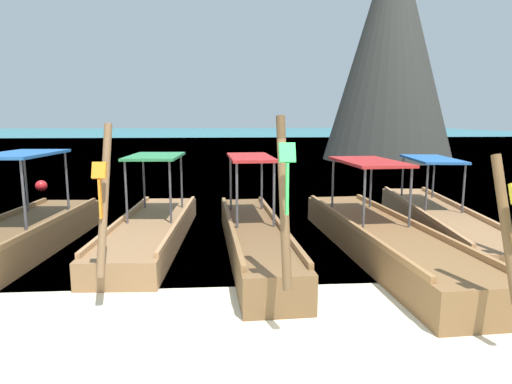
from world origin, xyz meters
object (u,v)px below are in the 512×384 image
(longtail_boat_green_ribbon, at_px, (255,237))
(longtail_boat_yellow_ribbon, at_px, (382,238))
(longtail_boat_blue_ribbon, at_px, (8,243))
(longtail_boat_orange_ribbon, at_px, (151,229))
(longtail_boat_pink_ribbon, at_px, (440,220))
(mooring_buoy_near, at_px, (41,186))
(karst_rock, at_px, (393,48))

(longtail_boat_green_ribbon, relative_size, longtail_boat_yellow_ribbon, 0.89)
(longtail_boat_green_ribbon, bearing_deg, longtail_boat_blue_ribbon, -179.52)
(longtail_boat_yellow_ribbon, bearing_deg, longtail_boat_orange_ribbon, 165.39)
(longtail_boat_blue_ribbon, xyz_separation_m, longtail_boat_pink_ribbon, (9.42, 1.46, -0.04))
(longtail_boat_green_ribbon, relative_size, longtail_boat_pink_ribbon, 0.87)
(longtail_boat_blue_ribbon, relative_size, longtail_boat_pink_ribbon, 0.92)
(longtail_boat_pink_ribbon, bearing_deg, longtail_boat_yellow_ribbon, -141.46)
(longtail_boat_orange_ribbon, distance_m, mooring_buoy_near, 9.13)
(longtail_boat_pink_ribbon, xyz_separation_m, mooring_buoy_near, (-12.15, 7.08, -0.12))
(longtail_boat_orange_ribbon, bearing_deg, longtail_boat_blue_ribbon, -156.74)
(longtail_boat_orange_ribbon, distance_m, longtail_boat_yellow_ribbon, 4.98)
(karst_rock, bearing_deg, longtail_boat_pink_ribbon, -106.85)
(longtail_boat_orange_ribbon, bearing_deg, karst_rock, 57.34)
(longtail_boat_orange_ribbon, bearing_deg, longtail_boat_yellow_ribbon, -14.61)
(longtail_boat_blue_ribbon, xyz_separation_m, longtail_boat_yellow_ribbon, (7.40, -0.15, -0.01))
(karst_rock, relative_size, mooring_buoy_near, 35.05)
(longtail_boat_yellow_ribbon, distance_m, longtail_boat_pink_ribbon, 2.58)
(longtail_boat_green_ribbon, bearing_deg, longtail_boat_yellow_ribbon, -4.25)
(longtail_boat_blue_ribbon, height_order, mooring_buoy_near, longtail_boat_blue_ribbon)
(longtail_boat_yellow_ribbon, xyz_separation_m, mooring_buoy_near, (-10.13, 8.69, -0.14))
(longtail_boat_yellow_ribbon, distance_m, karst_rock, 23.65)
(longtail_boat_orange_ribbon, xyz_separation_m, longtail_boat_pink_ribbon, (6.84, 0.35, 0.01))
(longtail_boat_green_ribbon, distance_m, mooring_buoy_near, 11.37)
(longtail_boat_blue_ribbon, bearing_deg, karst_rock, 53.88)
(longtail_boat_blue_ribbon, relative_size, longtail_boat_green_ribbon, 1.06)
(longtail_boat_pink_ribbon, height_order, karst_rock, karst_rock)
(longtail_boat_pink_ribbon, height_order, mooring_buoy_near, longtail_boat_pink_ribbon)
(longtail_boat_green_ribbon, distance_m, karst_rock, 24.47)
(longtail_boat_blue_ribbon, bearing_deg, longtail_boat_green_ribbon, 0.48)
(longtail_boat_blue_ribbon, height_order, longtail_boat_pink_ribbon, longtail_boat_pink_ribbon)
(longtail_boat_yellow_ribbon, bearing_deg, mooring_buoy_near, 139.36)
(longtail_boat_blue_ribbon, xyz_separation_m, longtail_boat_orange_ribbon, (2.57, 1.11, -0.05))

